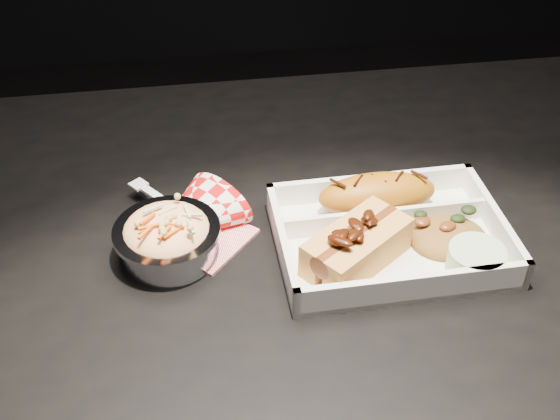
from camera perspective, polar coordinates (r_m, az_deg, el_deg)
The scene contains 8 objects.
dining_table at distance 0.85m, azimuth 2.95°, elevation -7.59°, with size 1.20×0.80×0.75m.
food_tray at distance 0.79m, azimuth 8.84°, elevation -2.34°, with size 0.25×0.18×0.04m.
fried_pastry at distance 0.82m, azimuth 7.90°, elevation 1.30°, with size 0.14×0.06×0.05m, color #AE6411.
hotdog at distance 0.75m, azimuth 6.28°, elevation -2.75°, with size 0.13×0.12×0.06m.
fried_rice_mound at distance 0.80m, azimuth 13.64°, elevation -1.63°, with size 0.09×0.07×0.03m, color brown.
cupcake_liner at distance 0.77m, azimuth 15.60°, elevation -4.00°, with size 0.06×0.06×0.03m, color beige.
foil_coleslaw_cup at distance 0.77m, azimuth -9.15°, elevation -2.08°, with size 0.12×0.12×0.07m.
napkin_fork at distance 0.81m, azimuth -7.48°, elevation -0.78°, with size 0.16×0.16×0.10m.
Camera 1 is at (-0.13, -0.57, 1.28)m, focal length 45.00 mm.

